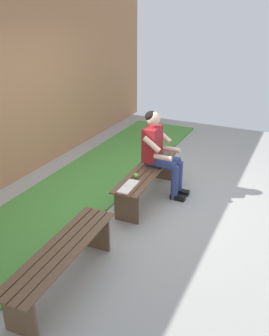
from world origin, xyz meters
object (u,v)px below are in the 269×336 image
object	(u,v)px
bench_near	(147,177)
person_seated	(160,150)
book_open	(128,187)
apple	(136,175)
bench_far	(63,258)

from	to	relation	value
bench_near	person_seated	size ratio (longest dim) A/B	1.34
book_open	person_seated	bearing A→B (deg)	171.50
apple	book_open	bearing A→B (deg)	7.65
person_seated	book_open	world-z (taller)	person_seated
bench_far	book_open	distance (m)	1.45
person_seated	book_open	bearing A→B (deg)	-5.97
bench_near	person_seated	world-z (taller)	person_seated
person_seated	apple	world-z (taller)	person_seated
bench_near	book_open	world-z (taller)	book_open
bench_far	book_open	bearing A→B (deg)	179.54
bench_near	apple	size ratio (longest dim) A/B	23.39
book_open	bench_far	bearing A→B (deg)	-2.99
bench_near	apple	xyz separation A→B (m)	(0.30, -0.03, 0.15)
bench_near	bench_far	xyz separation A→B (m)	(2.06, -0.00, -0.00)
bench_near	book_open	xyz separation A→B (m)	(0.61, 0.01, 0.12)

